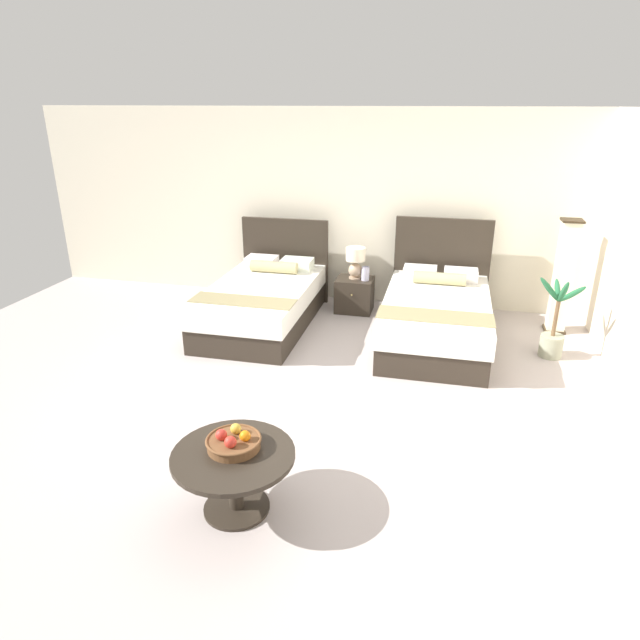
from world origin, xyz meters
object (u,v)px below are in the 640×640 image
at_px(bed_near_corner, 436,315).
at_px(floor_lamp_corner, 563,277).
at_px(table_lamp, 356,260).
at_px(coffee_table, 234,467).
at_px(vase, 365,274).
at_px(fruit_bowl, 234,442).
at_px(potted_palm, 553,333).
at_px(bed_near_window, 263,301).
at_px(nightstand, 354,295).

distance_m(bed_near_corner, floor_lamp_corner, 1.64).
distance_m(table_lamp, coffee_table, 4.16).
distance_m(vase, fruit_bowl, 4.03).
bearing_deg(potted_palm, vase, 158.64).
xyz_separation_m(floor_lamp_corner, potted_palm, (-0.16, -0.81, -0.42)).
bearing_deg(floor_lamp_corner, table_lamp, 176.94).
xyz_separation_m(bed_near_corner, vase, (-0.97, 0.70, 0.24)).
xyz_separation_m(bed_near_corner, fruit_bowl, (-1.26, -3.32, 0.21)).
relative_size(table_lamp, fruit_bowl, 1.10).
height_order(coffee_table, fruit_bowl, fruit_bowl).
bearing_deg(coffee_table, bed_near_corner, 69.80).
height_order(bed_near_window, table_lamp, bed_near_window).
xyz_separation_m(bed_near_window, fruit_bowl, (0.92, -3.32, 0.21)).
relative_size(coffee_table, floor_lamp_corner, 0.60).
relative_size(bed_near_window, vase, 11.58).
relative_size(floor_lamp_corner, potted_palm, 1.44).
bearing_deg(fruit_bowl, nightstand, 88.02).
bearing_deg(bed_near_window, potted_palm, -3.08).
relative_size(table_lamp, vase, 2.26).
bearing_deg(floor_lamp_corner, fruit_bowl, -124.67).
distance_m(bed_near_window, table_lamp, 1.36).
bearing_deg(fruit_bowl, coffee_table, -74.14).
bearing_deg(table_lamp, nightstand, -90.00).
xyz_separation_m(table_lamp, floor_lamp_corner, (2.59, -0.14, -0.01)).
distance_m(floor_lamp_corner, potted_palm, 0.93).
bearing_deg(fruit_bowl, bed_near_window, 105.44).
height_order(bed_near_window, fruit_bowl, bed_near_window).
xyz_separation_m(bed_near_window, nightstand, (1.06, 0.74, -0.08)).
xyz_separation_m(vase, fruit_bowl, (-0.29, -4.02, -0.03)).
bearing_deg(fruit_bowl, vase, 85.90).
bearing_deg(vase, coffee_table, -93.81).
bearing_deg(bed_near_corner, coffee_table, -110.20).
height_order(bed_near_corner, vase, bed_near_corner).
relative_size(bed_near_window, potted_palm, 2.23).
relative_size(bed_near_corner, floor_lamp_corner, 1.55).
bearing_deg(coffee_table, table_lamp, 88.29).
bearing_deg(nightstand, floor_lamp_corner, -2.61).
bearing_deg(floor_lamp_corner, coffee_table, -124.12).
relative_size(vase, fruit_bowl, 0.49).
bearing_deg(floor_lamp_corner, potted_palm, -101.45).
xyz_separation_m(bed_near_corner, floor_lamp_corner, (1.47, 0.62, 0.39)).
xyz_separation_m(nightstand, table_lamp, (0.00, 0.02, 0.48)).
height_order(table_lamp, vase, table_lamp).
bearing_deg(vase, table_lamp, 157.93).
distance_m(nightstand, vase, 0.36).
distance_m(nightstand, table_lamp, 0.48).
distance_m(bed_near_window, coffee_table, 3.50).
xyz_separation_m(bed_near_corner, coffee_table, (-1.24, -3.38, 0.04)).
xyz_separation_m(table_lamp, potted_palm, (2.42, -0.95, -0.43)).
bearing_deg(nightstand, vase, -15.11).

